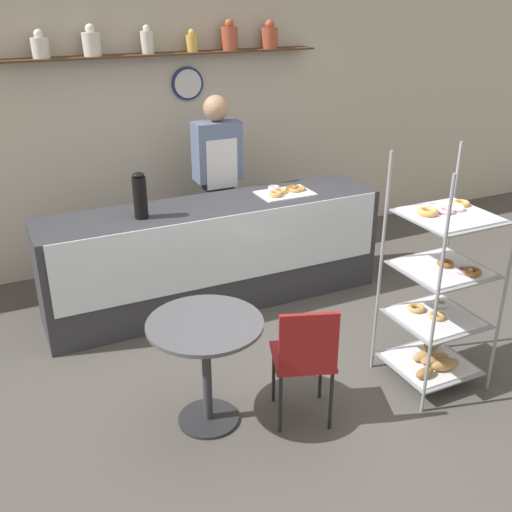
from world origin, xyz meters
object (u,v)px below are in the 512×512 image
(person_worker, at_px, (218,180))
(cafe_chair, at_px, (305,354))
(pastry_rack, at_px, (439,298))
(donut_tray_counter, at_px, (285,191))
(cafe_table, at_px, (206,348))
(coffee_carafe, at_px, (140,196))

(person_worker, height_order, cafe_chair, person_worker)
(pastry_rack, bearing_deg, cafe_chair, -178.04)
(person_worker, height_order, donut_tray_counter, person_worker)
(cafe_table, bearing_deg, donut_tray_counter, 48.09)
(pastry_rack, relative_size, person_worker, 0.95)
(cafe_table, xyz_separation_m, cafe_chair, (0.55, -0.28, -0.03))
(person_worker, xyz_separation_m, donut_tray_counter, (0.43, -0.55, -0.01))
(coffee_carafe, bearing_deg, cafe_table, -90.88)
(pastry_rack, relative_size, coffee_carafe, 4.41)
(person_worker, bearing_deg, coffee_carafe, -146.04)
(person_worker, relative_size, cafe_table, 2.35)
(person_worker, xyz_separation_m, cafe_chair, (-0.37, -2.33, -0.43))
(cafe_chair, bearing_deg, person_worker, -79.59)
(cafe_table, bearing_deg, cafe_chair, -27.34)
(cafe_chair, relative_size, coffee_carafe, 2.30)
(pastry_rack, distance_m, donut_tray_counter, 1.80)
(person_worker, relative_size, coffee_carafe, 4.65)
(donut_tray_counter, bearing_deg, cafe_table, -131.91)
(cafe_table, relative_size, coffee_carafe, 1.98)
(person_worker, height_order, cafe_table, person_worker)
(cafe_table, bearing_deg, person_worker, 65.80)
(pastry_rack, distance_m, cafe_chair, 1.08)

